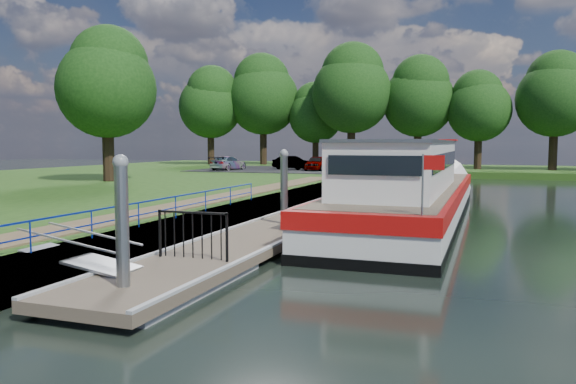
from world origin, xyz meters
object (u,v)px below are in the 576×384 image
(car_b, at_px, (292,163))
(car_c, at_px, (228,163))
(pontoon, at_px, (321,214))
(car_a, at_px, (316,163))
(barge, at_px, (413,193))

(car_b, distance_m, car_c, 5.63)
(pontoon, distance_m, car_a, 25.07)
(car_a, relative_size, car_b, 1.01)
(barge, distance_m, car_a, 25.12)
(car_b, bearing_deg, car_a, -85.66)
(pontoon, xyz_separation_m, car_b, (-9.88, 24.47, 1.25))
(car_a, height_order, car_c, car_a)
(barge, height_order, car_c, barge)
(barge, xyz_separation_m, car_a, (-11.05, 22.56, 0.37))
(pontoon, distance_m, car_b, 26.42)
(car_a, xyz_separation_m, car_b, (-2.43, 0.57, -0.03))
(car_a, bearing_deg, car_b, 163.76)
(barge, relative_size, car_a, 5.77)
(pontoon, relative_size, car_c, 7.28)
(pontoon, bearing_deg, barge, 20.45)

